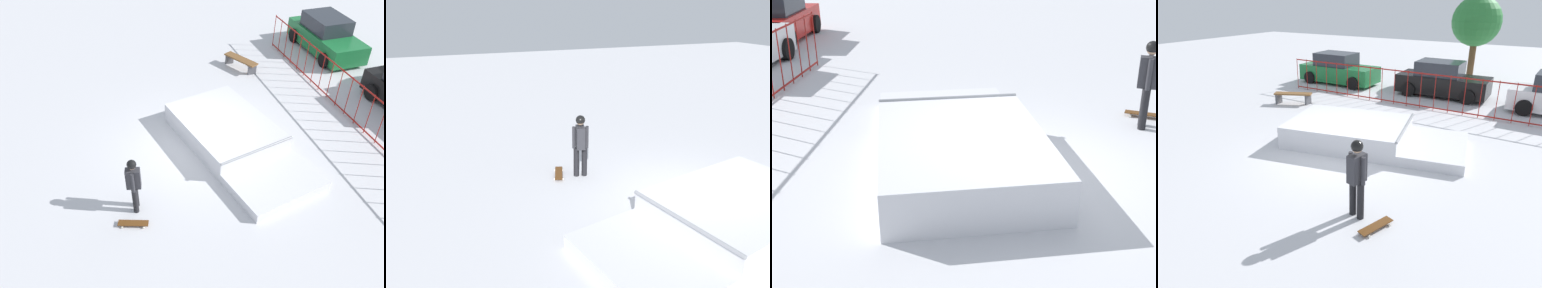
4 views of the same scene
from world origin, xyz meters
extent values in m
plane|color=silver|center=(0.00, 0.00, 0.00)|extent=(60.00, 60.00, 0.00)
cube|color=silver|center=(-0.35, 1.23, 0.35)|extent=(4.05, 3.28, 0.70)
cube|color=silver|center=(2.30, 1.78, 0.15)|extent=(2.29, 2.91, 0.30)
cylinder|color=gray|center=(1.42, 1.60, 0.70)|extent=(0.61, 2.56, 0.08)
cylinder|color=black|center=(2.04, -2.24, 0.41)|extent=(0.15, 0.15, 0.82)
cylinder|color=black|center=(1.82, -2.18, 0.41)|extent=(0.15, 0.15, 0.82)
cube|color=#2D2D33|center=(1.93, -2.21, 1.12)|extent=(0.31, 0.42, 0.60)
cylinder|color=#2D2D33|center=(2.10, -2.25, 1.12)|extent=(0.09, 0.09, 0.60)
cylinder|color=#2D2D33|center=(1.76, -2.17, 1.12)|extent=(0.09, 0.09, 0.60)
sphere|color=tan|center=(1.93, -2.21, 1.57)|extent=(0.22, 0.22, 0.22)
sphere|color=black|center=(1.93, -2.21, 1.60)|extent=(0.25, 0.25, 0.25)
cube|color=#593314|center=(2.49, -2.42, 0.08)|extent=(0.45, 0.82, 0.02)
cylinder|color=silver|center=(2.51, -2.72, 0.03)|extent=(0.05, 0.06, 0.06)
cylinder|color=silver|center=(2.29, -2.64, 0.03)|extent=(0.05, 0.06, 0.06)
cylinder|color=silver|center=(2.69, -2.19, 0.03)|extent=(0.05, 0.06, 0.06)
cylinder|color=silver|center=(2.47, -2.11, 0.03)|extent=(0.05, 0.06, 0.06)
camera|label=1|loc=(9.51, -3.04, 8.25)|focal=37.43mm
camera|label=2|loc=(5.38, 6.35, 4.46)|focal=34.53mm
camera|label=3|loc=(-7.76, 0.76, 3.77)|focal=47.98mm
camera|label=4|loc=(4.96, -7.52, 4.23)|focal=32.25mm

